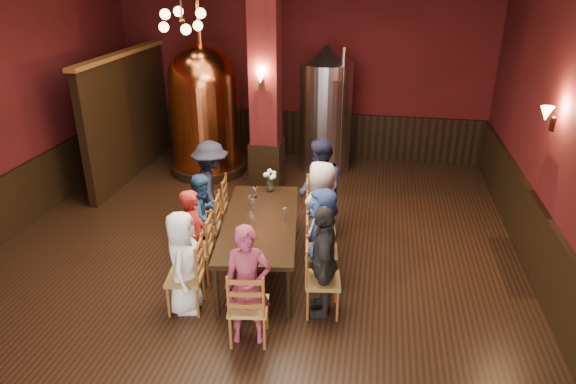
% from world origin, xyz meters
% --- Properties ---
extents(room, '(10.00, 10.02, 4.50)m').
position_xyz_m(room, '(0.00, 0.00, 2.25)').
color(room, black).
rests_on(room, ground).
extents(wainscot_right, '(0.08, 9.90, 1.00)m').
position_xyz_m(wainscot_right, '(3.96, 0.00, 0.50)').
color(wainscot_right, black).
rests_on(wainscot_right, ground).
extents(wainscot_back, '(7.90, 0.08, 1.00)m').
position_xyz_m(wainscot_back, '(0.00, 4.96, 0.50)').
color(wainscot_back, black).
rests_on(wainscot_back, ground).
extents(column, '(0.58, 0.58, 4.50)m').
position_xyz_m(column, '(-0.30, 2.80, 2.25)').
color(column, '#4D1014').
rests_on(column, ground).
extents(partition, '(0.22, 3.50, 2.40)m').
position_xyz_m(partition, '(-3.20, 3.20, 1.20)').
color(partition, black).
rests_on(partition, ground).
extents(pendant_cluster, '(0.90, 0.90, 1.70)m').
position_xyz_m(pendant_cluster, '(-1.80, 2.90, 3.10)').
color(pendant_cluster, '#A57226').
rests_on(pendant_cluster, room).
extents(sconce_wall, '(0.20, 0.20, 0.36)m').
position_xyz_m(sconce_wall, '(3.90, 0.80, 2.20)').
color(sconce_wall, black).
rests_on(sconce_wall, room).
extents(sconce_column, '(0.20, 0.20, 0.36)m').
position_xyz_m(sconce_column, '(-0.30, 2.50, 2.20)').
color(sconce_column, black).
rests_on(sconce_column, column).
extents(dining_table, '(1.32, 2.52, 0.75)m').
position_xyz_m(dining_table, '(0.19, 0.11, 0.69)').
color(dining_table, black).
rests_on(dining_table, ground).
extents(chair_0, '(0.52, 0.52, 0.92)m').
position_xyz_m(chair_0, '(-0.51, -1.00, 0.46)').
color(chair_0, brown).
rests_on(chair_0, ground).
extents(person_0, '(0.51, 0.71, 1.34)m').
position_xyz_m(person_0, '(-0.51, -1.00, 0.67)').
color(person_0, white).
rests_on(person_0, ground).
extents(chair_1, '(0.52, 0.52, 0.92)m').
position_xyz_m(chair_1, '(-0.60, -0.33, 0.46)').
color(chair_1, brown).
rests_on(chair_1, ground).
extents(person_1, '(0.44, 0.55, 1.34)m').
position_xyz_m(person_1, '(-0.60, -0.33, 0.67)').
color(person_1, '#A7211C').
rests_on(person_1, ground).
extents(chair_2, '(0.52, 0.52, 0.92)m').
position_xyz_m(chair_2, '(-0.69, 0.32, 0.46)').
color(chair_2, brown).
rests_on(chair_2, ground).
extents(person_2, '(0.43, 0.67, 1.29)m').
position_xyz_m(person_2, '(-0.69, 0.32, 0.64)').
color(person_2, navy).
rests_on(person_2, ground).
extents(chair_3, '(0.52, 0.52, 0.92)m').
position_xyz_m(chair_3, '(-0.79, 0.98, 0.46)').
color(chair_3, brown).
rests_on(chair_3, ground).
extents(person_3, '(0.93, 1.15, 1.55)m').
position_xyz_m(person_3, '(-0.79, 0.98, 0.77)').
color(person_3, black).
rests_on(person_3, ground).
extents(chair_4, '(0.52, 0.52, 0.92)m').
position_xyz_m(chair_4, '(1.18, -0.76, 0.46)').
color(chair_4, brown).
rests_on(chair_4, ground).
extents(person_4, '(0.43, 0.88, 1.44)m').
position_xyz_m(person_4, '(1.18, -0.76, 0.72)').
color(person_4, black).
rests_on(person_4, ground).
extents(chair_5, '(0.52, 0.52, 0.92)m').
position_xyz_m(chair_5, '(1.08, -0.10, 0.46)').
color(chair_5, brown).
rests_on(chair_5, ground).
extents(person_5, '(0.57, 1.33, 1.39)m').
position_xyz_m(person_5, '(1.08, -0.10, 0.69)').
color(person_5, '#3852A8').
rests_on(person_5, ground).
extents(chair_6, '(0.52, 0.52, 0.92)m').
position_xyz_m(chair_6, '(0.99, 0.56, 0.46)').
color(chair_6, brown).
rests_on(chair_6, ground).
extents(person_6, '(0.55, 0.78, 1.50)m').
position_xyz_m(person_6, '(0.99, 0.56, 0.75)').
color(person_6, beige).
rests_on(person_6, ground).
extents(chair_7, '(0.52, 0.52, 0.92)m').
position_xyz_m(chair_7, '(0.90, 1.22, 0.46)').
color(chair_7, brown).
rests_on(chair_7, ground).
extents(person_7, '(0.71, 0.86, 1.59)m').
position_xyz_m(person_7, '(0.90, 1.22, 0.80)').
color(person_7, '#1D1D3A').
rests_on(person_7, ground).
extents(chair_8, '(0.52, 0.52, 0.92)m').
position_xyz_m(chair_8, '(0.41, -1.42, 0.46)').
color(chair_8, brown).
rests_on(chair_8, ground).
extents(person_8, '(0.58, 0.44, 1.45)m').
position_xyz_m(person_8, '(0.41, -1.42, 0.72)').
color(person_8, '#92304B').
rests_on(person_8, ground).
extents(copper_kettle, '(1.84, 1.84, 3.69)m').
position_xyz_m(copper_kettle, '(-1.74, 3.61, 1.34)').
color(copper_kettle, black).
rests_on(copper_kettle, ground).
extents(steel_vessel, '(1.41, 1.41, 2.58)m').
position_xyz_m(steel_vessel, '(0.63, 4.18, 1.29)').
color(steel_vessel, '#B2B2B7').
rests_on(steel_vessel, ground).
extents(rose_vase, '(0.21, 0.21, 0.36)m').
position_xyz_m(rose_vase, '(0.12, 1.11, 0.98)').
color(rose_vase, white).
rests_on(rose_vase, dining_table).
extents(wine_glass_0, '(0.07, 0.07, 0.17)m').
position_xyz_m(wine_glass_0, '(-0.04, 0.53, 0.83)').
color(wine_glass_0, white).
rests_on(wine_glass_0, dining_table).
extents(wine_glass_1, '(0.07, 0.07, 0.17)m').
position_xyz_m(wine_glass_1, '(0.01, 0.43, 0.83)').
color(wine_glass_1, white).
rests_on(wine_glass_1, dining_table).
extents(wine_glass_2, '(0.07, 0.07, 0.17)m').
position_xyz_m(wine_glass_2, '(-0.04, 0.86, 0.83)').
color(wine_glass_2, white).
rests_on(wine_glass_2, dining_table).
extents(wine_glass_3, '(0.07, 0.07, 0.17)m').
position_xyz_m(wine_glass_3, '(0.09, -0.75, 0.83)').
color(wine_glass_3, white).
rests_on(wine_glass_3, dining_table).
extents(wine_glass_4, '(0.07, 0.07, 0.17)m').
position_xyz_m(wine_glass_4, '(-0.06, 0.86, 0.83)').
color(wine_glass_4, white).
rests_on(wine_glass_4, dining_table).
extents(wine_glass_5, '(0.07, 0.07, 0.17)m').
position_xyz_m(wine_glass_5, '(0.52, 0.21, 0.83)').
color(wine_glass_5, white).
rests_on(wine_glass_5, dining_table).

